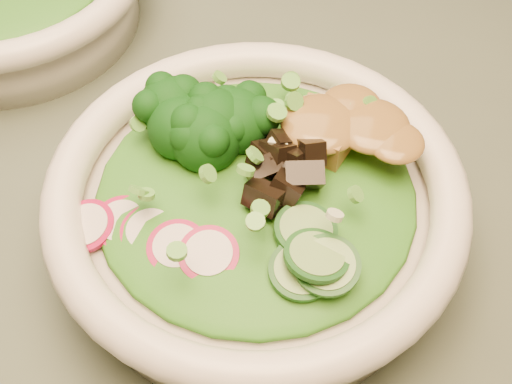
# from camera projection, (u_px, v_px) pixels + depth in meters

# --- Properties ---
(salad_bowl) EXTENTS (0.25, 0.25, 0.07)m
(salad_bowl) POSITION_uv_depth(u_px,v_px,m) (256.00, 211.00, 0.43)
(salad_bowl) COLOR silver
(salad_bowl) RESTS_ON dining_table
(lettuce_bed) EXTENTS (0.19, 0.19, 0.02)m
(lettuce_bed) POSITION_uv_depth(u_px,v_px,m) (256.00, 191.00, 0.41)
(lettuce_bed) COLOR #1F5C13
(lettuce_bed) RESTS_ON salad_bowl
(broccoli_florets) EXTENTS (0.09, 0.08, 0.04)m
(broccoli_florets) POSITION_uv_depth(u_px,v_px,m) (203.00, 114.00, 0.43)
(broccoli_florets) COLOR black
(broccoli_florets) RESTS_ON salad_bowl
(radish_slices) EXTENTS (0.11, 0.06, 0.02)m
(radish_slices) POSITION_uv_depth(u_px,v_px,m) (163.00, 237.00, 0.39)
(radish_slices) COLOR #9D0C3A
(radish_slices) RESTS_ON salad_bowl
(cucumber_slices) EXTENTS (0.08, 0.08, 0.03)m
(cucumber_slices) POSITION_uv_depth(u_px,v_px,m) (314.00, 257.00, 0.37)
(cucumber_slices) COLOR #78A35A
(cucumber_slices) RESTS_ON salad_bowl
(mushroom_heap) EXTENTS (0.08, 0.08, 0.04)m
(mushroom_heap) POSITION_uv_depth(u_px,v_px,m) (273.00, 170.00, 0.41)
(mushroom_heap) COLOR black
(mushroom_heap) RESTS_ON salad_bowl
(tofu_cubes) EXTENTS (0.09, 0.07, 0.03)m
(tofu_cubes) POSITION_uv_depth(u_px,v_px,m) (341.00, 141.00, 0.42)
(tofu_cubes) COLOR olive
(tofu_cubes) RESTS_ON salad_bowl
(peanut_sauce) EXTENTS (0.06, 0.05, 0.01)m
(peanut_sauce) POSITION_uv_depth(u_px,v_px,m) (343.00, 128.00, 0.41)
(peanut_sauce) COLOR brown
(peanut_sauce) RESTS_ON tofu_cubes
(scallion_garnish) EXTENTS (0.18, 0.18, 0.02)m
(scallion_garnish) POSITION_uv_depth(u_px,v_px,m) (256.00, 167.00, 0.40)
(scallion_garnish) COLOR #59A73A
(scallion_garnish) RESTS_ON salad_bowl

